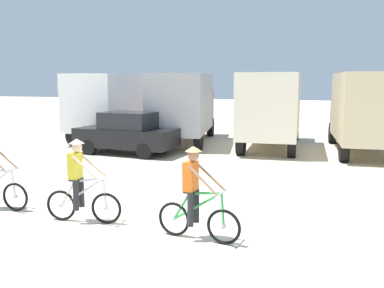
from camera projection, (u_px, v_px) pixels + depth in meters
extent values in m
plane|color=beige|center=(168.00, 216.00, 9.58)|extent=(120.00, 120.00, 0.00)
cube|color=white|center=(107.00, 101.00, 21.33)|extent=(2.74, 5.35, 2.70)
cube|color=#4C6B9E|center=(132.00, 107.00, 24.69)|extent=(2.29, 1.64, 2.00)
cube|color=black|center=(136.00, 101.00, 25.31)|extent=(2.02, 0.21, 0.80)
cylinder|color=black|center=(115.00, 124.00, 24.96)|extent=(0.39, 1.02, 1.00)
cylinder|color=black|center=(148.00, 125.00, 24.51)|extent=(0.39, 1.02, 1.00)
cylinder|color=black|center=(74.00, 135.00, 20.15)|extent=(0.39, 1.02, 1.00)
cylinder|color=black|center=(114.00, 136.00, 19.70)|extent=(0.39, 1.02, 1.00)
cube|color=#9E9EA3|center=(182.00, 103.00, 20.04)|extent=(3.12, 5.49, 2.70)
cube|color=#B21E1E|center=(192.00, 109.00, 23.44)|extent=(2.39, 1.80, 2.00)
cube|color=black|center=(194.00, 102.00, 24.07)|extent=(2.01, 0.37, 0.80)
cylinder|color=black|center=(174.00, 127.00, 23.64)|extent=(0.46, 1.04, 1.00)
cylinder|color=black|center=(211.00, 127.00, 23.34)|extent=(0.46, 1.04, 1.00)
cylinder|color=black|center=(153.00, 139.00, 18.76)|extent=(0.46, 1.04, 1.00)
cylinder|color=black|center=(199.00, 139.00, 18.46)|extent=(0.46, 1.04, 1.00)
cube|color=beige|center=(271.00, 105.00, 18.52)|extent=(2.54, 5.26, 2.70)
cube|color=#4C6B9E|center=(276.00, 111.00, 21.84)|extent=(2.24, 1.56, 2.00)
cube|color=black|center=(277.00, 103.00, 22.46)|extent=(2.03, 0.14, 0.80)
cylinder|color=black|center=(255.00, 130.00, 22.15)|extent=(0.35, 1.01, 1.00)
cylinder|color=black|center=(295.00, 131.00, 21.63)|extent=(0.35, 1.01, 1.00)
cylinder|color=black|center=(241.00, 143.00, 17.39)|extent=(0.35, 1.01, 1.00)
cylinder|color=black|center=(292.00, 145.00, 16.86)|extent=(0.35, 1.01, 1.00)
cube|color=#CCB78E|center=(368.00, 107.00, 17.10)|extent=(2.70, 5.33, 2.70)
cube|color=#4C6B9E|center=(355.00, 113.00, 20.45)|extent=(2.28, 1.63, 2.00)
cube|color=black|center=(354.00, 105.00, 21.07)|extent=(2.03, 0.20, 0.80)
cylinder|color=black|center=(332.00, 133.00, 20.73)|extent=(0.38, 1.02, 1.00)
cylinder|color=black|center=(377.00, 134.00, 20.27)|extent=(0.38, 1.02, 1.00)
cylinder|color=black|center=(344.00, 149.00, 15.93)|extent=(0.38, 1.02, 1.00)
cube|color=black|center=(126.00, 137.00, 17.63)|extent=(4.37, 2.21, 0.76)
cube|color=black|center=(129.00, 120.00, 17.47)|extent=(2.26, 1.82, 0.68)
cylinder|color=black|center=(89.00, 147.00, 17.48)|extent=(0.66, 0.29, 0.64)
cylinder|color=black|center=(111.00, 142.00, 18.90)|extent=(0.66, 0.29, 0.64)
cylinder|color=black|center=(145.00, 151.00, 16.47)|extent=(0.66, 0.29, 0.64)
cylinder|color=black|center=(163.00, 146.00, 17.89)|extent=(0.66, 0.29, 0.64)
torus|color=black|center=(15.00, 197.00, 9.92)|extent=(0.68, 0.07, 0.68)
cylinder|color=silver|center=(15.00, 197.00, 9.92)|extent=(0.08, 0.08, 0.08)
cylinder|color=silver|center=(0.00, 171.00, 9.93)|extent=(0.66, 0.06, 0.13)
cylinder|color=silver|center=(14.00, 183.00, 9.88)|extent=(0.10, 0.05, 0.64)
cylinder|color=silver|center=(12.00, 170.00, 9.84)|extent=(0.05, 0.52, 0.04)
cylinder|color=#A87A5B|center=(6.00, 158.00, 10.06)|extent=(0.63, 0.10, 0.53)
torus|color=black|center=(106.00, 208.00, 9.03)|extent=(0.68, 0.12, 0.68)
cylinder|color=silver|center=(106.00, 208.00, 9.03)|extent=(0.09, 0.09, 0.08)
torus|color=black|center=(61.00, 205.00, 9.24)|extent=(0.68, 0.12, 0.68)
cylinder|color=silver|center=(61.00, 205.00, 9.24)|extent=(0.09, 0.09, 0.08)
cylinder|color=silver|center=(82.00, 192.00, 9.09)|extent=(1.03, 0.13, 0.68)
cylinder|color=silver|center=(89.00, 180.00, 9.02)|extent=(0.66, 0.10, 0.13)
cylinder|color=silver|center=(68.00, 193.00, 9.17)|extent=(0.39, 0.08, 0.59)
cylinder|color=silver|center=(105.00, 194.00, 8.99)|extent=(0.10, 0.06, 0.64)
cylinder|color=silver|center=(103.00, 179.00, 8.95)|extent=(0.08, 0.52, 0.04)
cube|color=black|center=(75.00, 180.00, 9.09)|extent=(0.25, 0.14, 0.06)
cube|color=gold|center=(75.00, 166.00, 9.04)|extent=(0.23, 0.34, 0.56)
sphere|color=beige|center=(77.00, 147.00, 8.97)|extent=(0.22, 0.22, 0.22)
cone|color=silver|center=(77.00, 141.00, 8.95)|extent=(0.32, 0.32, 0.10)
cylinder|color=#26262B|center=(81.00, 192.00, 9.24)|extent=(0.12, 0.12, 0.66)
cylinder|color=#26262B|center=(76.00, 195.00, 8.99)|extent=(0.12, 0.12, 0.66)
cylinder|color=beige|center=(93.00, 165.00, 9.14)|extent=(0.63, 0.14, 0.53)
cylinder|color=beige|center=(86.00, 169.00, 8.80)|extent=(0.63, 0.06, 0.53)
torus|color=black|center=(224.00, 227.00, 7.89)|extent=(0.68, 0.17, 0.68)
cylinder|color=silver|center=(224.00, 227.00, 7.89)|extent=(0.09, 0.09, 0.08)
torus|color=black|center=(174.00, 219.00, 8.34)|extent=(0.68, 0.17, 0.68)
cylinder|color=silver|center=(174.00, 219.00, 8.34)|extent=(0.09, 0.09, 0.08)
cylinder|color=green|center=(197.00, 206.00, 8.07)|extent=(1.02, 0.21, 0.68)
cylinder|color=green|center=(205.00, 193.00, 7.96)|extent=(0.66, 0.15, 0.13)
cylinder|color=green|center=(182.00, 206.00, 8.22)|extent=(0.39, 0.11, 0.59)
cylinder|color=green|center=(223.00, 210.00, 7.85)|extent=(0.11, 0.07, 0.64)
cylinder|color=silver|center=(222.00, 193.00, 7.81)|extent=(0.12, 0.52, 0.04)
cube|color=black|center=(190.00, 192.00, 8.10)|extent=(0.26, 0.16, 0.06)
cube|color=orange|center=(191.00, 176.00, 8.05)|extent=(0.25, 0.35, 0.56)
sphere|color=#A87A5B|center=(193.00, 156.00, 7.96)|extent=(0.22, 0.22, 0.22)
cone|color=tan|center=(193.00, 149.00, 7.94)|extent=(0.32, 0.32, 0.10)
cylinder|color=#26262B|center=(196.00, 206.00, 8.23)|extent=(0.12, 0.12, 0.66)
cylinder|color=#26262B|center=(190.00, 209.00, 8.00)|extent=(0.12, 0.12, 0.66)
cylinder|color=#A87A5B|center=(211.00, 177.00, 8.06)|extent=(0.63, 0.11, 0.53)
cylinder|color=#A87A5B|center=(203.00, 181.00, 7.74)|extent=(0.62, 0.19, 0.53)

